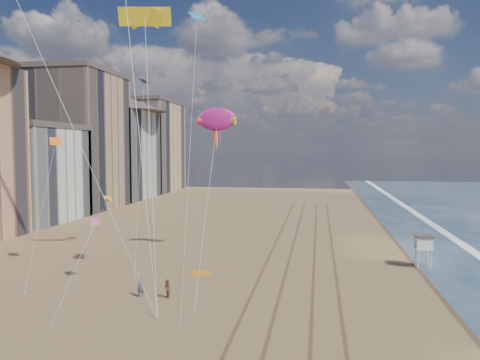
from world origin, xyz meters
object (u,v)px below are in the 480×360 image
Objects in this scene: show_kite at (217,120)px; kite_flyer_a at (141,287)px; kite_flyer_b at (167,289)px; lifeguard_stand at (423,243)px; grounded_kite at (201,273)px.

show_kite is 14.36× the size of kite_flyer_a.
show_kite is 21.94m from kite_flyer_b.
lifeguard_stand is 26.24m from show_kite.
show_kite is 22.14m from kite_flyer_a.
lifeguard_stand reaches higher than grounded_kite.
lifeguard_stand is 0.15× the size of show_kite.
kite_flyer_a is at bearing -150.94° from lifeguard_stand.
grounded_kite is 1.18× the size of kite_flyer_a.
lifeguard_stand is 27.51m from kite_flyer_b.
lifeguard_stand is 2.09× the size of kite_flyer_a.
kite_flyer_a is (-3.20, -7.90, 0.73)m from grounded_kite.
show_kite is (-22.60, 1.58, 13.24)m from lifeguard_stand.
grounded_kite is at bearing -164.16° from lifeguard_stand.
kite_flyer_b is (-0.83, -15.86, -15.13)m from show_kite.
kite_flyer_b is at bearing -107.88° from grounded_kite.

